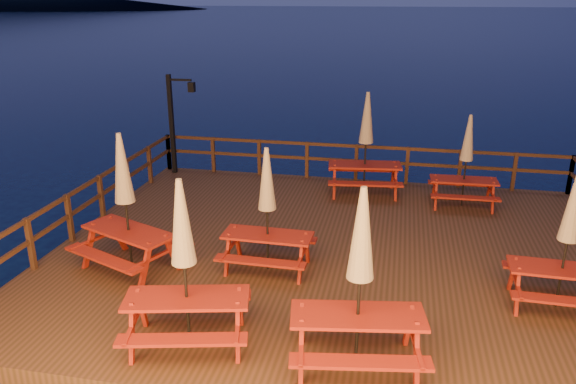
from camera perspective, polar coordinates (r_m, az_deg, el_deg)
name	(u,v)px	position (r m, az deg, el deg)	size (l,w,h in m)	color
ground	(335,266)	(12.41, 4.82, -7.55)	(500.00, 500.00, 0.00)	black
deck	(336,258)	(12.32, 4.85, -6.72)	(12.00, 10.00, 0.40)	#402A14
deck_piles	(335,279)	(12.55, 4.78, -8.77)	(11.44, 9.44, 1.40)	#3C2313
railing	(346,190)	(13.58, 5.87, 0.22)	(11.80, 9.75, 1.10)	#3C2313
lamp_post	(176,115)	(17.22, -11.30, 7.65)	(0.85, 0.18, 3.00)	black
picnic_table_0	(366,142)	(15.27, 7.92, 5.05)	(2.14, 1.84, 2.81)	maroon
picnic_table_1	(568,239)	(10.66, 26.54, -4.31)	(1.80, 1.50, 2.50)	maroon
picnic_table_2	(184,262)	(8.65, -10.50, -6.99)	(2.22, 1.96, 2.74)	maroon
picnic_table_3	(466,160)	(14.96, 17.65, 3.16)	(1.72, 1.43, 2.40)	maroon
picnic_table_4	(360,277)	(8.09, 7.30, -8.51)	(2.19, 1.90, 2.80)	maroon
picnic_table_5	(267,208)	(10.88, -2.13, -1.64)	(1.79, 1.48, 2.52)	maroon
picnic_table_6	(125,201)	(11.28, -16.19, -0.86)	(2.42, 2.24, 2.80)	maroon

